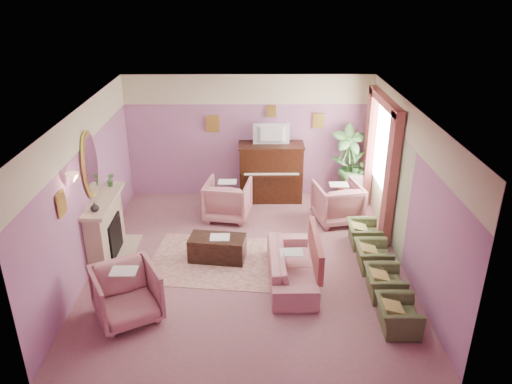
{
  "coord_description": "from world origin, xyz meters",
  "views": [
    {
      "loc": [
        0.09,
        -7.8,
        4.82
      ],
      "look_at": [
        0.15,
        0.4,
        1.19
      ],
      "focal_mm": 35.0,
      "sensor_mm": 36.0,
      "label": 1
    }
  ],
  "objects_px": {
    "television": "(272,133)",
    "side_table": "(354,187)",
    "piano": "(271,173)",
    "olive_chair_c": "(373,253)",
    "floral_armchair_front": "(126,292)",
    "coffee_table": "(217,248)",
    "olive_chair_a": "(398,311)",
    "floral_armchair_left": "(228,198)",
    "olive_chair_b": "(385,279)",
    "floral_armchair_right": "(338,201)",
    "olive_chair_d": "(364,231)",
    "sofa": "(291,260)"
  },
  "relations": [
    {
      "from": "coffee_table",
      "to": "side_table",
      "type": "bearing_deg",
      "value": 40.29
    },
    {
      "from": "floral_armchair_right",
      "to": "floral_armchair_left",
      "type": "bearing_deg",
      "value": 175.96
    },
    {
      "from": "sofa",
      "to": "side_table",
      "type": "height_order",
      "value": "sofa"
    },
    {
      "from": "floral_armchair_front",
      "to": "olive_chair_c",
      "type": "xyz_separation_m",
      "value": [
        4.0,
        1.36,
        -0.17
      ]
    },
    {
      "from": "side_table",
      "to": "olive_chair_b",
      "type": "bearing_deg",
      "value": -93.01
    },
    {
      "from": "television",
      "to": "coffee_table",
      "type": "distance_m",
      "value": 3.11
    },
    {
      "from": "piano",
      "to": "olive_chair_b",
      "type": "bearing_deg",
      "value": -65.66
    },
    {
      "from": "television",
      "to": "side_table",
      "type": "relative_size",
      "value": 1.14
    },
    {
      "from": "floral_armchair_right",
      "to": "floral_armchair_front",
      "type": "xyz_separation_m",
      "value": [
        -3.65,
        -3.2,
        0.0
      ]
    },
    {
      "from": "side_table",
      "to": "sofa",
      "type": "bearing_deg",
      "value": -117.57
    },
    {
      "from": "piano",
      "to": "olive_chair_c",
      "type": "relative_size",
      "value": 2.02
    },
    {
      "from": "olive_chair_b",
      "to": "olive_chair_d",
      "type": "relative_size",
      "value": 1.0
    },
    {
      "from": "olive_chair_b",
      "to": "olive_chair_a",
      "type": "bearing_deg",
      "value": -90.0
    },
    {
      "from": "piano",
      "to": "coffee_table",
      "type": "relative_size",
      "value": 1.4
    },
    {
      "from": "olive_chair_a",
      "to": "side_table",
      "type": "xyz_separation_m",
      "value": [
        0.19,
        4.45,
        0.05
      ]
    },
    {
      "from": "floral_armchair_left",
      "to": "olive_chair_d",
      "type": "relative_size",
      "value": 1.34
    },
    {
      "from": "floral_armchair_left",
      "to": "sofa",
      "type": "bearing_deg",
      "value": -63.62
    },
    {
      "from": "piano",
      "to": "olive_chair_c",
      "type": "height_order",
      "value": "piano"
    },
    {
      "from": "olive_chair_c",
      "to": "sofa",
      "type": "bearing_deg",
      "value": -165.96
    },
    {
      "from": "sofa",
      "to": "television",
      "type": "bearing_deg",
      "value": 94.08
    },
    {
      "from": "coffee_table",
      "to": "floral_armchair_right",
      "type": "distance_m",
      "value": 2.86
    },
    {
      "from": "floral_armchair_right",
      "to": "floral_armchair_front",
      "type": "bearing_deg",
      "value": -138.79
    },
    {
      "from": "floral_armchair_front",
      "to": "olive_chair_d",
      "type": "distance_m",
      "value": 4.56
    },
    {
      "from": "coffee_table",
      "to": "olive_chair_a",
      "type": "distance_m",
      "value": 3.38
    },
    {
      "from": "floral_armchair_left",
      "to": "side_table",
      "type": "xyz_separation_m",
      "value": [
        2.83,
        0.81,
        -0.12
      ]
    },
    {
      "from": "floral_armchair_left",
      "to": "side_table",
      "type": "relative_size",
      "value": 1.33
    },
    {
      "from": "television",
      "to": "side_table",
      "type": "distance_m",
      "value": 2.27
    },
    {
      "from": "piano",
      "to": "olive_chair_a",
      "type": "relative_size",
      "value": 2.02
    },
    {
      "from": "floral_armchair_front",
      "to": "side_table",
      "type": "xyz_separation_m",
      "value": [
        4.19,
        4.17,
        -0.12
      ]
    },
    {
      "from": "olive_chair_d",
      "to": "coffee_table",
      "type": "bearing_deg",
      "value": -169.51
    },
    {
      "from": "floral_armchair_right",
      "to": "olive_chair_d",
      "type": "distance_m",
      "value": 1.09
    },
    {
      "from": "olive_chair_d",
      "to": "side_table",
      "type": "bearing_deg",
      "value": 84.53
    },
    {
      "from": "olive_chair_b",
      "to": "side_table",
      "type": "distance_m",
      "value": 3.63
    },
    {
      "from": "piano",
      "to": "floral_armchair_front",
      "type": "distance_m",
      "value": 4.88
    },
    {
      "from": "floral_armchair_right",
      "to": "piano",
      "type": "bearing_deg",
      "value": 140.76
    },
    {
      "from": "floral_armchair_right",
      "to": "olive_chair_c",
      "type": "xyz_separation_m",
      "value": [
        0.35,
        -1.83,
        -0.17
      ]
    },
    {
      "from": "floral_armchair_left",
      "to": "floral_armchair_front",
      "type": "relative_size",
      "value": 1.0
    },
    {
      "from": "floral_armchair_right",
      "to": "side_table",
      "type": "xyz_separation_m",
      "value": [
        0.54,
        0.97,
        -0.12
      ]
    },
    {
      "from": "floral_armchair_left",
      "to": "olive_chair_c",
      "type": "bearing_deg",
      "value": -37.1
    },
    {
      "from": "olive_chair_c",
      "to": "olive_chair_d",
      "type": "distance_m",
      "value": 0.82
    },
    {
      "from": "coffee_table",
      "to": "sofa",
      "type": "bearing_deg",
      "value": -27.67
    },
    {
      "from": "floral_armchair_right",
      "to": "olive_chair_c",
      "type": "height_order",
      "value": "floral_armchair_right"
    },
    {
      "from": "television",
      "to": "side_table",
      "type": "bearing_deg",
      "value": -2.39
    },
    {
      "from": "television",
      "to": "side_table",
      "type": "xyz_separation_m",
      "value": [
        1.89,
        -0.08,
        -1.25
      ]
    },
    {
      "from": "olive_chair_a",
      "to": "olive_chair_b",
      "type": "distance_m",
      "value": 0.82
    },
    {
      "from": "olive_chair_a",
      "to": "sofa",
      "type": "bearing_deg",
      "value": 139.05
    },
    {
      "from": "floral_armchair_left",
      "to": "side_table",
      "type": "bearing_deg",
      "value": 16.02
    },
    {
      "from": "side_table",
      "to": "olive_chair_c",
      "type": "bearing_deg",
      "value": -93.88
    },
    {
      "from": "sofa",
      "to": "olive_chair_b",
      "type": "bearing_deg",
      "value": -17.16
    },
    {
      "from": "coffee_table",
      "to": "piano",
      "type": "bearing_deg",
      "value": 68.07
    }
  ]
}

